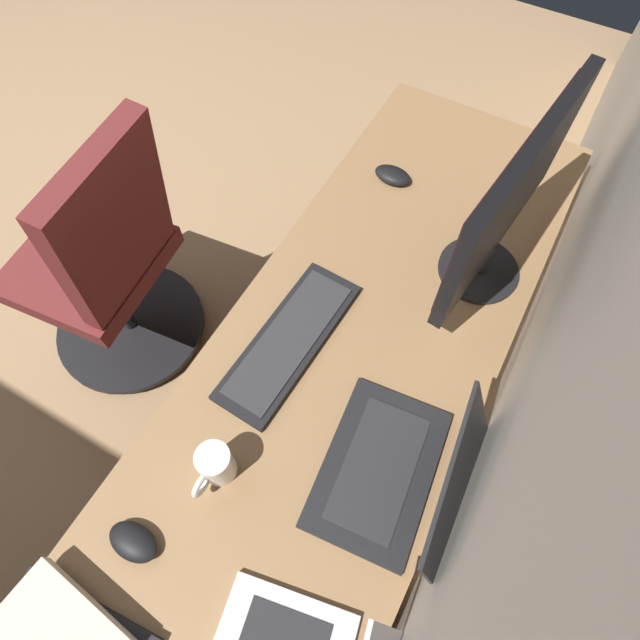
# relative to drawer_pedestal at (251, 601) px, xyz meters

# --- Properties ---
(desk) EXTENTS (1.98, 0.62, 0.73)m
(desk) POSITION_rel_drawer_pedestal_xyz_m (-0.49, -0.03, 0.31)
(desk) COLOR #936D47
(desk) RESTS_ON ground
(drawer_pedestal) EXTENTS (0.40, 0.51, 0.69)m
(drawer_pedestal) POSITION_rel_drawer_pedestal_xyz_m (0.00, 0.00, 0.00)
(drawer_pedestal) COLOR #936D47
(drawer_pedestal) RESTS_ON ground
(monitor_primary) EXTENTS (0.53, 0.20, 0.44)m
(monitor_primary) POSITION_rel_drawer_pedestal_xyz_m (-0.91, 0.14, 0.63)
(monitor_primary) COLOR black
(monitor_primary) RESTS_ON desk
(laptop_leftmost) EXTENTS (0.37, 0.33, 0.21)m
(laptop_leftmost) POSITION_rel_drawer_pedestal_xyz_m (-0.35, 0.20, 0.43)
(laptop_leftmost) COLOR black
(laptop_leftmost) RESTS_ON desk
(keyboard_main) EXTENTS (0.43, 0.16, 0.02)m
(keyboard_main) POSITION_rel_drawer_pedestal_xyz_m (-0.51, -0.17, 0.39)
(keyboard_main) COLOR black
(keyboard_main) RESTS_ON desk
(mouse_main) EXTENTS (0.06, 0.10, 0.03)m
(mouse_main) POSITION_rel_drawer_pedestal_xyz_m (0.00, -0.21, 0.40)
(mouse_main) COLOR black
(mouse_main) RESTS_ON desk
(mouse_spare) EXTENTS (0.06, 0.10, 0.03)m
(mouse_spare) POSITION_rel_drawer_pedestal_xyz_m (-1.09, -0.18, 0.40)
(mouse_spare) COLOR black
(mouse_spare) RESTS_ON desk
(coffee_mug) EXTENTS (0.11, 0.07, 0.10)m
(coffee_mug) POSITION_rel_drawer_pedestal_xyz_m (-0.19, -0.14, 0.43)
(coffee_mug) COLOR silver
(coffee_mug) RESTS_ON desk
(office_chair) EXTENTS (0.56, 0.57, 0.97)m
(office_chair) POSITION_rel_drawer_pedestal_xyz_m (-0.55, -0.88, 0.11)
(office_chair) COLOR maroon
(office_chair) RESTS_ON ground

